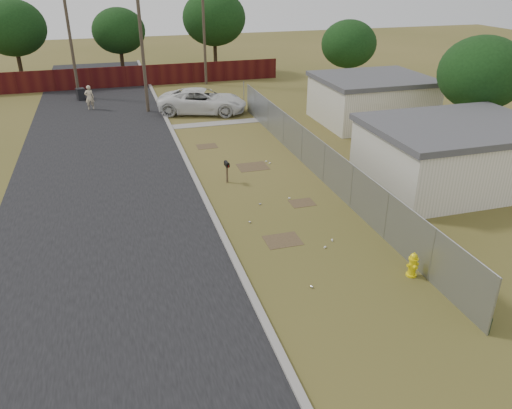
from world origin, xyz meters
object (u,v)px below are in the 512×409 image
object	(u,v)px
mailbox	(227,166)
pickup_truck	(202,101)
pedestrian	(89,97)
fire_hydrant	(413,265)
trash_bin	(81,94)

from	to	relation	value
mailbox	pickup_truck	size ratio (longest dim) A/B	0.18
pedestrian	fire_hydrant	bearing A→B (deg)	106.25
mailbox	pedestrian	world-z (taller)	pedestrian
fire_hydrant	pedestrian	world-z (taller)	pedestrian
fire_hydrant	trash_bin	xyz separation A→B (m)	(-11.50, 29.67, 0.05)
pickup_truck	trash_bin	size ratio (longest dim) A/B	6.66
fire_hydrant	pickup_truck	distance (m)	23.26
fire_hydrant	mailbox	bearing A→B (deg)	113.06
mailbox	trash_bin	distance (m)	21.05
pedestrian	trash_bin	bearing A→B (deg)	-83.02
pickup_truck	pedestrian	world-z (taller)	pedestrian
pickup_truck	mailbox	bearing A→B (deg)	-166.80
pickup_truck	trash_bin	bearing A→B (deg)	71.70
pickup_truck	trash_bin	world-z (taller)	pickup_truck
fire_hydrant	mailbox	xyz separation A→B (m)	(-4.22, 9.92, 0.44)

